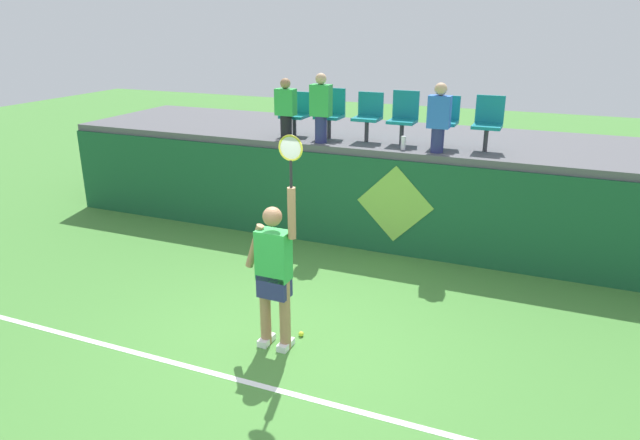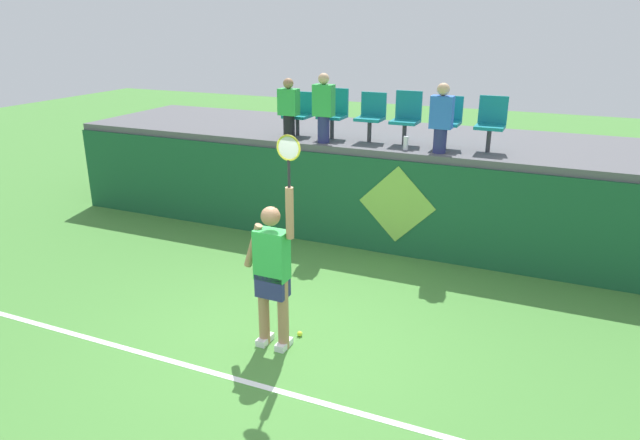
# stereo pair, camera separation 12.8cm
# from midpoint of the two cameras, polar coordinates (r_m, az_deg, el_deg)

# --- Properties ---
(ground_plane) EXTENTS (40.00, 40.00, 0.00)m
(ground_plane) POSITION_cam_midpoint_polar(r_m,az_deg,el_deg) (7.14, -3.76, -11.93)
(ground_plane) COLOR #478438
(court_back_wall) EXTENTS (12.22, 0.20, 1.59)m
(court_back_wall) POSITION_cam_midpoint_polar(r_m,az_deg,el_deg) (9.56, 4.75, 1.59)
(court_back_wall) COLOR #195633
(court_back_wall) RESTS_ON ground_plane
(spectator_platform) EXTENTS (12.22, 2.83, 0.12)m
(spectator_platform) POSITION_cam_midpoint_polar(r_m,az_deg,el_deg) (10.61, 7.20, 8.07)
(spectator_platform) COLOR #56565B
(spectator_platform) RESTS_ON court_back_wall
(court_baseline_stripe) EXTENTS (11.00, 0.08, 0.01)m
(court_baseline_stripe) POSITION_cam_midpoint_polar(r_m,az_deg,el_deg) (6.47, -7.44, -15.70)
(court_baseline_stripe) COLOR white
(court_baseline_stripe) RESTS_ON ground_plane
(tennis_player) EXTENTS (0.75, 0.27, 2.56)m
(tennis_player) POSITION_cam_midpoint_polar(r_m,az_deg,el_deg) (6.62, -5.09, -5.00)
(tennis_player) COLOR white
(tennis_player) RESTS_ON ground_plane
(tennis_ball) EXTENTS (0.07, 0.07, 0.07)m
(tennis_ball) POSITION_cam_midpoint_polar(r_m,az_deg,el_deg) (7.22, -2.40, -11.19)
(tennis_ball) COLOR #D1E533
(tennis_ball) RESTS_ON ground_plane
(water_bottle) EXTENTS (0.08, 0.08, 0.22)m
(water_bottle) POSITION_cam_midpoint_polar(r_m,az_deg,el_deg) (9.36, 7.85, 7.57)
(water_bottle) COLOR white
(water_bottle) RESTS_ON spectator_platform
(stadium_chair_0) EXTENTS (0.44, 0.42, 0.76)m
(stadium_chair_0) POSITION_cam_midpoint_polar(r_m,az_deg,el_deg) (10.43, -2.75, 10.64)
(stadium_chair_0) COLOR #38383D
(stadium_chair_0) RESTS_ON spectator_platform
(stadium_chair_1) EXTENTS (0.44, 0.42, 0.85)m
(stadium_chair_1) POSITION_cam_midpoint_polar(r_m,az_deg,el_deg) (10.16, 0.71, 10.70)
(stadium_chair_1) COLOR #38383D
(stadium_chair_1) RESTS_ON spectator_platform
(stadium_chair_2) EXTENTS (0.44, 0.42, 0.81)m
(stadium_chair_2) POSITION_cam_midpoint_polar(r_m,az_deg,el_deg) (9.92, 4.44, 10.39)
(stadium_chair_2) COLOR #38383D
(stadium_chair_2) RESTS_ON spectator_platform
(stadium_chair_3) EXTENTS (0.44, 0.42, 0.86)m
(stadium_chair_3) POSITION_cam_midpoint_polar(r_m,az_deg,el_deg) (9.75, 7.90, 10.20)
(stadium_chair_3) COLOR #38383D
(stadium_chair_3) RESTS_ON spectator_platform
(stadium_chair_4) EXTENTS (0.44, 0.42, 0.82)m
(stadium_chair_4) POSITION_cam_midpoint_polar(r_m,az_deg,el_deg) (9.60, 11.79, 9.82)
(stadium_chair_4) COLOR #38383D
(stadium_chair_4) RESTS_ON spectator_platform
(stadium_chair_5) EXTENTS (0.44, 0.42, 0.85)m
(stadium_chair_5) POSITION_cam_midpoint_polar(r_m,az_deg,el_deg) (9.50, 15.91, 9.42)
(stadium_chair_5) COLOR #38383D
(stadium_chair_5) RESTS_ON spectator_platform
(spectator_0) EXTENTS (0.34, 0.20, 1.07)m
(spectator_0) POSITION_cam_midpoint_polar(r_m,az_deg,el_deg) (9.17, 11.29, 9.98)
(spectator_0) COLOR navy
(spectator_0) RESTS_ON spectator_platform
(spectator_1) EXTENTS (0.34, 0.20, 1.04)m
(spectator_1) POSITION_cam_midpoint_polar(r_m,az_deg,el_deg) (10.05, -3.78, 10.98)
(spectator_1) COLOR black
(spectator_1) RESTS_ON spectator_platform
(spectator_2) EXTENTS (0.34, 0.20, 1.15)m
(spectator_2) POSITION_cam_midpoint_polar(r_m,az_deg,el_deg) (9.73, -0.29, 11.11)
(spectator_2) COLOR navy
(spectator_2) RESTS_ON spectator_platform
(wall_signage_mount) EXTENTS (1.27, 0.01, 1.51)m
(wall_signage_mount) POSITION_cam_midpoint_polar(r_m,az_deg,el_deg) (9.62, 6.80, -3.38)
(wall_signage_mount) COLOR #195633
(wall_signage_mount) RESTS_ON ground_plane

